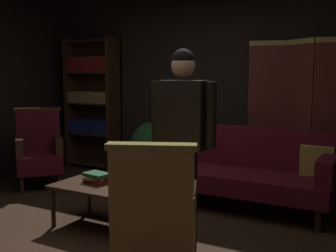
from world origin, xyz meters
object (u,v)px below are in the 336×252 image
Objects in this scene: bookshelf at (93,100)px; coffee_table at (107,189)px; folding_screen at (316,118)px; velvet_couch at (238,166)px; armchair_wing_left at (39,150)px; book_green_cloth at (97,175)px; book_tan_leather at (97,178)px; armchair_gilt_accent at (155,216)px; standing_figure at (183,130)px; potted_plant at (151,149)px; book_red_leather at (97,181)px.

bookshelf is 2.05× the size of coffee_table.
folding_screen is 0.93× the size of bookshelf.
armchair_wing_left is (-2.57, -0.53, 0.04)m from velvet_couch.
book_green_cloth is at bearing -49.96° from bookshelf.
book_tan_leather is (1.54, -0.72, -0.02)m from armchair_wing_left.
folding_screen is at bearing 76.86° from armchair_gilt_accent.
book_green_cloth is at bearing 175.56° from standing_figure.
book_green_cloth is at bearing 171.24° from coffee_table.
potted_plant is (1.36, -0.46, -0.59)m from bookshelf.
book_red_leather is (-1.00, 0.08, -0.59)m from standing_figure.
bookshelf is at bearing 164.64° from velvet_couch.
standing_figure is (0.86, -0.06, 0.65)m from coffee_table.
potted_plant is (-2.04, -0.36, -0.50)m from folding_screen.
velvet_couch is at bearing 55.11° from coffee_table.
armchair_gilt_accent is at bearing -79.92° from standing_figure.
coffee_table is 0.96× the size of armchair_gilt_accent.
potted_plant is at bearing 101.59° from book_tan_leather.
potted_plant is at bearing 122.25° from armchair_gilt_accent.
book_green_cloth is at bearing -78.41° from potted_plant.
bookshelf is at bearing 178.30° from folding_screen.
standing_figure is 1.15m from book_tan_leather.
velvet_couch reaches higher than book_red_leather.
bookshelf is 1.55m from potted_plant.
potted_plant is at bearing 101.59° from book_green_cloth.
coffee_table is at bearing -8.76° from book_tan_leather.
armchair_wing_left is at bearing 155.00° from book_tan_leather.
standing_figure is 6.79× the size of book_green_cloth.
book_green_cloth is at bearing -25.00° from armchair_wing_left.
book_red_leather is at bearing 0.00° from book_tan_leather.
book_tan_leather is (-0.14, 0.02, 0.10)m from coffee_table.
armchair_wing_left is 1.70m from book_red_leather.
bookshelf reaches higher than book_red_leather.
armchair_gilt_accent is at bearing -44.33° from bookshelf.
velvet_couch is at bearing -11.97° from potted_plant.
standing_figure is (-0.02, -1.33, 0.57)m from velvet_couch.
velvet_couch is 2.04× the size of armchair_wing_left.
potted_plant reaches higher than book_tan_leather.
armchair_gilt_accent is 3.03m from armchair_wing_left.
folding_screen is at bearing 50.22° from coffee_table.
book_red_leather is 0.06m from book_green_cloth.
book_red_leather is 1.16× the size of book_tan_leather.
book_green_cloth reaches higher than book_red_leather.
coffee_table is at bearing 176.25° from standing_figure.
standing_figure reaches higher than armchair_wing_left.
book_tan_leather is at bearing 146.71° from armchair_gilt_accent.
standing_figure is (-0.12, 0.66, 0.54)m from armchair_gilt_accent.
bookshelf is 2.67m from book_green_cloth.
standing_figure is (-0.73, -1.97, 0.04)m from folding_screen.
armchair_gilt_accent is 1.34m from book_tan_leather.
velvet_couch is 1.45m from standing_figure.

